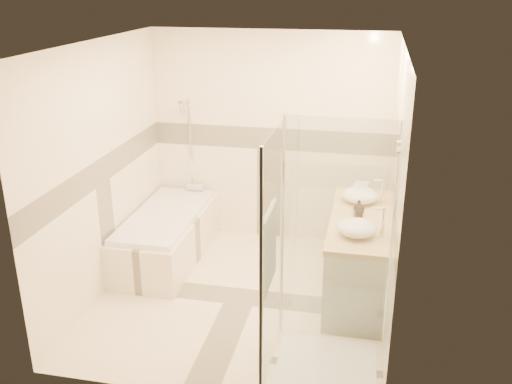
% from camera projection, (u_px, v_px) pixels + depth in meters
% --- Properties ---
extents(room, '(2.82, 3.02, 2.52)m').
position_uv_depth(room, '(246.00, 180.00, 5.33)').
color(room, '#FBEAC7').
rests_on(room, ground).
extents(bathtub, '(0.75, 1.70, 0.56)m').
position_uv_depth(bathtub, '(166.00, 234.00, 6.46)').
color(bathtub, '#FFEECB').
rests_on(bathtub, ground).
extents(vanity, '(0.58, 1.62, 0.85)m').
position_uv_depth(vanity, '(357.00, 256.00, 5.69)').
color(vanity, white).
rests_on(vanity, ground).
extents(shower_enclosure, '(0.96, 0.93, 2.04)m').
position_uv_depth(shower_enclosure, '(314.00, 315.00, 4.55)').
color(shower_enclosure, '#FFEECB').
rests_on(shower_enclosure, ground).
extents(vessel_sink_near, '(0.38, 0.38, 0.15)m').
position_uv_depth(vessel_sink_near, '(360.00, 195.00, 5.89)').
color(vessel_sink_near, white).
rests_on(vessel_sink_near, vanity).
extents(vessel_sink_far, '(0.36, 0.36, 0.14)m').
position_uv_depth(vessel_sink_far, '(357.00, 228.00, 5.13)').
color(vessel_sink_far, white).
rests_on(vessel_sink_far, vanity).
extents(faucet_near, '(0.11, 0.03, 0.27)m').
position_uv_depth(faucet_near, '(382.00, 189.00, 5.82)').
color(faucet_near, silver).
rests_on(faucet_near, vanity).
extents(faucet_far, '(0.12, 0.03, 0.29)m').
position_uv_depth(faucet_far, '(382.00, 220.00, 5.05)').
color(faucet_far, silver).
rests_on(faucet_far, vanity).
extents(amenity_bottle_a, '(0.09, 0.09, 0.16)m').
position_uv_depth(amenity_bottle_a, '(358.00, 213.00, 5.43)').
color(amenity_bottle_a, black).
rests_on(amenity_bottle_a, vanity).
extents(amenity_bottle_b, '(0.12, 0.12, 0.15)m').
position_uv_depth(amenity_bottle_b, '(359.00, 207.00, 5.59)').
color(amenity_bottle_b, black).
rests_on(amenity_bottle_b, vanity).
extents(folded_towels, '(0.18, 0.27, 0.08)m').
position_uv_depth(folded_towels, '(361.00, 188.00, 6.19)').
color(folded_towels, silver).
rests_on(folded_towels, vanity).
extents(rolled_towel, '(0.19, 0.09, 0.09)m').
position_uv_depth(rolled_towel, '(195.00, 187.00, 7.02)').
color(rolled_towel, silver).
rests_on(rolled_towel, bathtub).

